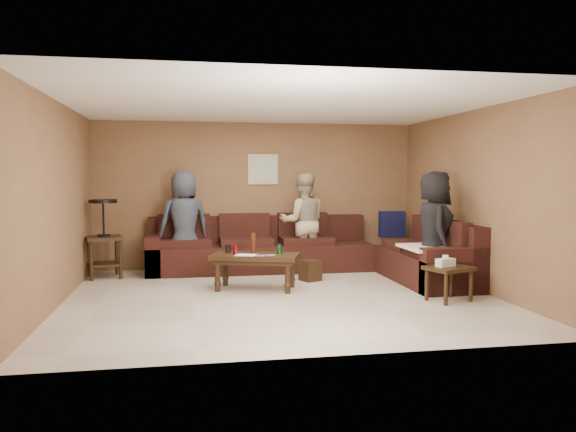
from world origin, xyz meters
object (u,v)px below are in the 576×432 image
(waste_bin, at_px, (310,270))
(person_left, at_px, (184,223))
(end_table_left, at_px, (104,237))
(person_middle, at_px, (303,222))
(side_table_right, at_px, (448,271))
(person_right, at_px, (434,230))
(coffee_table, at_px, (255,259))
(sectional_sofa, at_px, (315,255))

(waste_bin, bearing_deg, person_left, 153.81)
(end_table_left, bearing_deg, person_middle, 1.88)
(waste_bin, distance_m, person_left, 2.20)
(side_table_right, bearing_deg, end_table_left, 151.14)
(person_right, bearing_deg, waste_bin, 75.22)
(side_table_right, height_order, person_left, person_left)
(side_table_right, height_order, person_middle, person_middle)
(end_table_left, relative_size, person_right, 0.74)
(coffee_table, bearing_deg, end_table_left, 149.28)
(person_middle, bearing_deg, side_table_right, 120.38)
(sectional_sofa, relative_size, waste_bin, 14.85)
(person_left, bearing_deg, person_middle, 162.65)
(sectional_sofa, distance_m, person_right, 1.99)
(sectional_sofa, bearing_deg, coffee_table, -138.03)
(waste_bin, bearing_deg, end_table_left, 165.36)
(sectional_sofa, relative_size, person_middle, 2.84)
(end_table_left, distance_m, side_table_right, 5.16)
(side_table_right, xyz_separation_m, person_right, (0.21, 0.87, 0.44))
(person_left, bearing_deg, coffee_table, 107.36)
(coffee_table, bearing_deg, side_table_right, -27.02)
(side_table_right, distance_m, person_middle, 2.95)
(person_right, bearing_deg, sectional_sofa, 59.86)
(waste_bin, distance_m, person_right, 1.93)
(person_left, bearing_deg, end_table_left, -11.94)
(coffee_table, bearing_deg, waste_bin, 29.11)
(person_left, height_order, person_right, person_left)
(sectional_sofa, distance_m, side_table_right, 2.48)
(person_right, bearing_deg, coffee_table, 94.74)
(person_left, distance_m, person_right, 3.90)
(side_table_right, xyz_separation_m, waste_bin, (-1.41, 1.68, -0.23))
(end_table_left, height_order, waste_bin, end_table_left)
(end_table_left, distance_m, person_middle, 3.19)
(coffee_table, xyz_separation_m, side_table_right, (2.31, -1.18, -0.03))
(sectional_sofa, relative_size, side_table_right, 7.14)
(sectional_sofa, distance_m, person_left, 2.17)
(sectional_sofa, bearing_deg, waste_bin, -111.43)
(coffee_table, relative_size, waste_bin, 4.20)
(sectional_sofa, bearing_deg, person_left, 167.77)
(person_middle, distance_m, person_right, 2.31)
(end_table_left, bearing_deg, coffee_table, -30.72)
(sectional_sofa, height_order, person_middle, person_middle)
(coffee_table, height_order, person_right, person_right)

